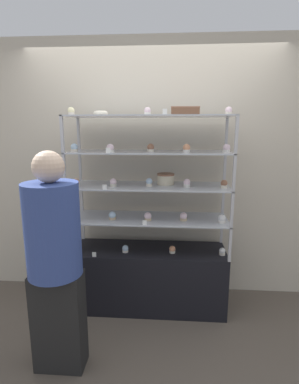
% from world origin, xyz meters
% --- Properties ---
extents(ground_plane, '(20.00, 20.00, 0.00)m').
position_xyz_m(ground_plane, '(0.00, 0.00, 0.00)').
color(ground_plane, brown).
extents(back_wall, '(8.00, 0.05, 2.60)m').
position_xyz_m(back_wall, '(0.00, 0.38, 1.30)').
color(back_wall, beige).
rests_on(back_wall, ground_plane).
extents(display_base, '(1.45, 0.47, 0.60)m').
position_xyz_m(display_base, '(0.00, 0.00, 0.30)').
color(display_base, black).
rests_on(display_base, ground_plane).
extents(display_riser_lower, '(1.45, 0.47, 0.31)m').
position_xyz_m(display_riser_lower, '(0.00, 0.00, 0.89)').
color(display_riser_lower, '#B7B7BC').
rests_on(display_riser_lower, display_base).
extents(display_riser_middle, '(1.45, 0.47, 0.31)m').
position_xyz_m(display_riser_middle, '(0.00, 0.00, 1.20)').
color(display_riser_middle, '#B7B7BC').
rests_on(display_riser_middle, display_riser_lower).
extents(display_riser_upper, '(1.45, 0.47, 0.31)m').
position_xyz_m(display_riser_upper, '(0.00, 0.00, 1.51)').
color(display_riser_upper, '#B7B7BC').
rests_on(display_riser_upper, display_riser_middle).
extents(display_riser_top, '(1.45, 0.47, 0.31)m').
position_xyz_m(display_riser_top, '(0.00, 0.00, 1.82)').
color(display_riser_top, '#B7B7BC').
rests_on(display_riser_top, display_riser_upper).
extents(layer_cake_centerpiece, '(0.16, 0.16, 0.10)m').
position_xyz_m(layer_cake_centerpiece, '(0.15, 0.06, 1.27)').
color(layer_cake_centerpiece, beige).
rests_on(layer_cake_centerpiece, display_riser_middle).
extents(sheet_cake_frosted, '(0.24, 0.17, 0.07)m').
position_xyz_m(sheet_cake_frosted, '(0.31, -0.00, 1.87)').
color(sheet_cake_frosted, brown).
rests_on(sheet_cake_frosted, display_riser_top).
extents(cupcake_0, '(0.06, 0.06, 0.07)m').
position_xyz_m(cupcake_0, '(-0.68, -0.05, 0.63)').
color(cupcake_0, white).
rests_on(cupcake_0, display_base).
extents(cupcake_1, '(0.06, 0.06, 0.07)m').
position_xyz_m(cupcake_1, '(-0.22, -0.09, 0.63)').
color(cupcake_1, white).
rests_on(cupcake_1, display_base).
extents(cupcake_2, '(0.06, 0.06, 0.07)m').
position_xyz_m(cupcake_2, '(0.22, -0.08, 0.63)').
color(cupcake_2, beige).
rests_on(cupcake_2, display_base).
extents(cupcake_3, '(0.06, 0.06, 0.07)m').
position_xyz_m(cupcake_3, '(0.67, -0.09, 0.63)').
color(cupcake_3, beige).
rests_on(cupcake_3, display_base).
extents(price_tag_0, '(0.04, 0.00, 0.04)m').
position_xyz_m(price_tag_0, '(-0.48, -0.22, 0.62)').
color(price_tag_0, white).
rests_on(price_tag_0, display_base).
extents(cupcake_4, '(0.07, 0.07, 0.08)m').
position_xyz_m(cupcake_4, '(-0.67, -0.09, 0.94)').
color(cupcake_4, beige).
rests_on(cupcake_4, display_riser_lower).
extents(cupcake_5, '(0.07, 0.07, 0.08)m').
position_xyz_m(cupcake_5, '(-0.34, -0.07, 0.94)').
color(cupcake_5, '#CCB28C').
rests_on(cupcake_5, display_riser_lower).
extents(cupcake_6, '(0.07, 0.07, 0.08)m').
position_xyz_m(cupcake_6, '(-0.01, -0.08, 0.94)').
color(cupcake_6, '#CCB28C').
rests_on(cupcake_6, display_riser_lower).
extents(cupcake_7, '(0.07, 0.07, 0.08)m').
position_xyz_m(cupcake_7, '(0.32, -0.06, 0.94)').
color(cupcake_7, '#CCB28C').
rests_on(cupcake_7, display_riser_lower).
extents(cupcake_8, '(0.07, 0.07, 0.08)m').
position_xyz_m(cupcake_8, '(0.65, -0.10, 0.94)').
color(cupcake_8, white).
rests_on(cupcake_8, display_riser_lower).
extents(price_tag_1, '(0.04, 0.00, 0.04)m').
position_xyz_m(price_tag_1, '(-0.03, -0.22, 0.93)').
color(price_tag_1, white).
rests_on(price_tag_1, display_riser_lower).
extents(cupcake_9, '(0.06, 0.06, 0.07)m').
position_xyz_m(cupcake_9, '(-0.65, -0.11, 1.25)').
color(cupcake_9, beige).
rests_on(cupcake_9, display_riser_middle).
extents(cupcake_10, '(0.06, 0.06, 0.07)m').
position_xyz_m(cupcake_10, '(-0.32, -0.08, 1.25)').
color(cupcake_10, beige).
rests_on(cupcake_10, display_riser_middle).
extents(cupcake_11, '(0.06, 0.06, 0.07)m').
position_xyz_m(cupcake_11, '(-0.00, -0.04, 1.25)').
color(cupcake_11, beige).
rests_on(cupcake_11, display_riser_middle).
extents(cupcake_12, '(0.06, 0.06, 0.07)m').
position_xyz_m(cupcake_12, '(0.34, -0.05, 1.25)').
color(cupcake_12, white).
rests_on(cupcake_12, display_riser_middle).
extents(cupcake_13, '(0.06, 0.06, 0.07)m').
position_xyz_m(cupcake_13, '(0.66, -0.08, 1.25)').
color(cupcake_13, beige).
rests_on(cupcake_13, display_riser_middle).
extents(price_tag_2, '(0.04, 0.00, 0.04)m').
position_xyz_m(price_tag_2, '(-0.37, -0.22, 1.24)').
color(price_tag_2, white).
rests_on(price_tag_2, display_riser_middle).
extents(cupcake_14, '(0.06, 0.06, 0.07)m').
position_xyz_m(cupcake_14, '(-0.66, -0.08, 1.56)').
color(cupcake_14, beige).
rests_on(cupcake_14, display_riser_upper).
extents(cupcake_15, '(0.06, 0.06, 0.07)m').
position_xyz_m(cupcake_15, '(-0.33, -0.12, 1.56)').
color(cupcake_15, white).
rests_on(cupcake_15, display_riser_upper).
extents(cupcake_16, '(0.06, 0.06, 0.07)m').
position_xyz_m(cupcake_16, '(0.01, -0.05, 1.56)').
color(cupcake_16, beige).
rests_on(cupcake_16, display_riser_upper).
extents(cupcake_17, '(0.06, 0.06, 0.07)m').
position_xyz_m(cupcake_17, '(0.33, -0.07, 1.56)').
color(cupcake_17, white).
rests_on(cupcake_17, display_riser_upper).
extents(cupcake_18, '(0.06, 0.06, 0.07)m').
position_xyz_m(cupcake_18, '(0.67, -0.06, 1.56)').
color(cupcake_18, white).
rests_on(cupcake_18, display_riser_upper).
extents(price_tag_3, '(0.04, 0.00, 0.04)m').
position_xyz_m(price_tag_3, '(-0.33, -0.22, 1.55)').
color(price_tag_3, white).
rests_on(price_tag_3, display_riser_upper).
extents(cupcake_19, '(0.06, 0.06, 0.07)m').
position_xyz_m(cupcake_19, '(-0.67, -0.09, 1.87)').
color(cupcake_19, beige).
rests_on(cupcake_19, display_riser_top).
extents(cupcake_20, '(0.06, 0.06, 0.07)m').
position_xyz_m(cupcake_20, '(-0.01, -0.04, 1.87)').
color(cupcake_20, white).
rests_on(cupcake_20, display_riser_top).
extents(cupcake_21, '(0.06, 0.06, 0.07)m').
position_xyz_m(cupcake_21, '(0.67, -0.04, 1.87)').
color(cupcake_21, beige).
rests_on(cupcake_21, display_riser_top).
extents(price_tag_4, '(0.04, 0.00, 0.04)m').
position_xyz_m(price_tag_4, '(0.14, -0.22, 1.86)').
color(price_tag_4, white).
rests_on(price_tag_4, display_riser_top).
extents(donut_glazed, '(0.13, 0.13, 0.04)m').
position_xyz_m(donut_glazed, '(-0.44, 0.03, 1.86)').
color(donut_glazed, '#EFE5CC').
rests_on(donut_glazed, display_riser_top).
extents(customer_figure, '(0.37, 0.37, 1.59)m').
position_xyz_m(customer_figure, '(-0.59, -0.82, 0.85)').
color(customer_figure, black).
rests_on(customer_figure, ground_plane).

